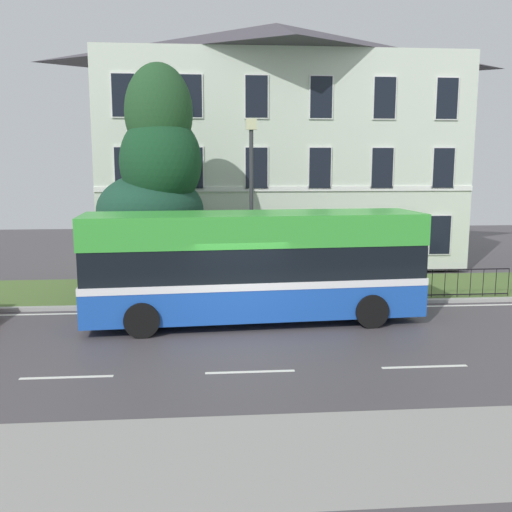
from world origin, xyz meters
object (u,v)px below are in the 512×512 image
Objects in this scene: georgian_townhouse at (276,143)px; street_lamp_post at (251,194)px; single_decker_bus at (254,265)px; litter_bin at (381,276)px; evergreen_tree at (157,205)px.

street_lamp_post is (-1.78, -8.20, -2.06)m from georgian_townhouse.
single_decker_bus is at bearing -99.68° from georgian_townhouse.
single_decker_bus is 8.33× the size of litter_bin.
litter_bin is at bearing -1.56° from street_lamp_post.
georgian_townhouse is 2.01× the size of evergreen_tree.
street_lamp_post is at bearing 178.44° from litter_bin.
georgian_townhouse reaches higher than litter_bin.
evergreen_tree is at bearing 175.99° from litter_bin.
georgian_townhouse is 10.07m from litter_bin.
evergreen_tree is 8.20m from litter_bin.
litter_bin is (4.56, -0.12, -2.87)m from street_lamp_post.
georgian_townhouse reaches higher than evergreen_tree.
georgian_townhouse is 1.61× the size of single_decker_bus.
evergreen_tree reaches higher than single_decker_bus.
georgian_townhouse is 12.11m from single_decker_bus.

